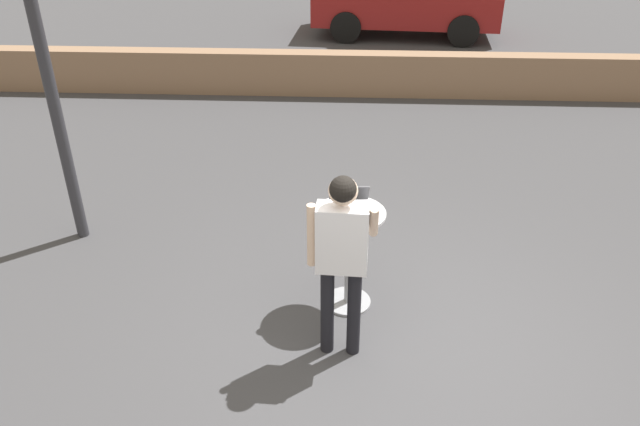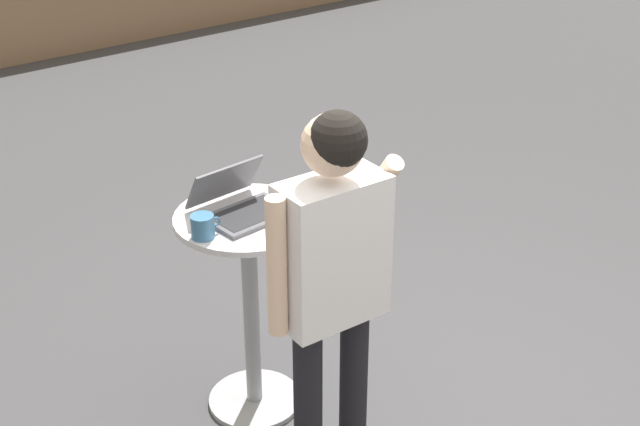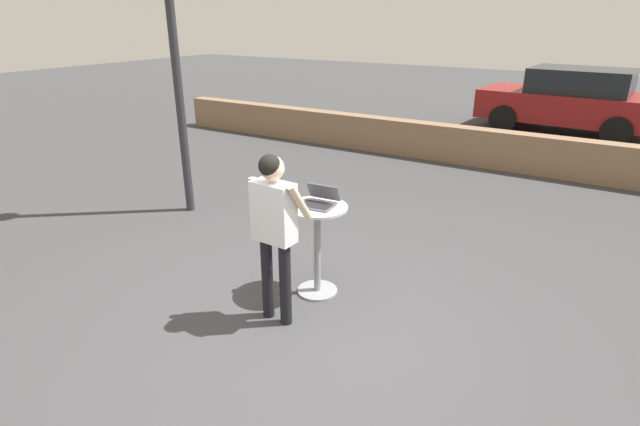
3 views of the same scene
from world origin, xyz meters
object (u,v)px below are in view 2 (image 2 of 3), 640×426
Objects in this scene: cafe_table at (250,290)px; laptop at (241,204)px; standing_person at (332,269)px; coffee_mug at (203,226)px.

laptop reaches higher than cafe_table.
laptop is 0.22× the size of standing_person.
laptop reaches higher than coffee_mug.
coffee_mug is at bearing -160.66° from laptop.
cafe_table is 2.65× the size of laptop.
cafe_table is at bearing 11.13° from coffee_mug.
laptop is at bearing 96.70° from cafe_table.
standing_person is at bearing -73.28° from coffee_mug.
cafe_table is 0.59× the size of standing_person.
standing_person reaches higher than laptop.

